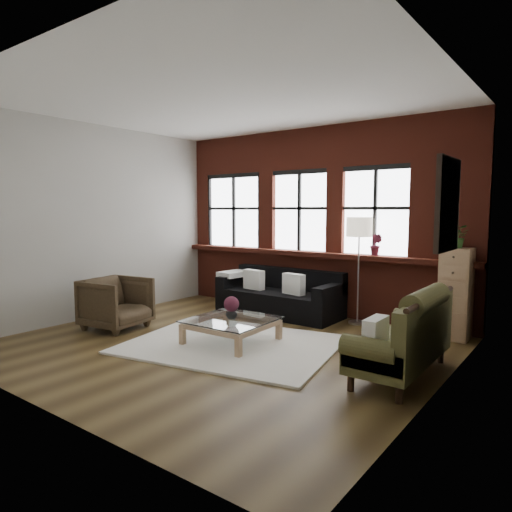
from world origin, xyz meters
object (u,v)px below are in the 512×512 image
Objects in this scene: dark_sofa at (279,292)px; vase at (231,313)px; vintage_settee at (401,336)px; drawer_chest at (456,294)px; armchair at (116,303)px; coffee_table at (232,331)px; floor_lamp at (358,266)px.

vase is (0.44, -1.81, 0.03)m from dark_sofa.
dark_sofa is at bearing 103.74° from vase.
vase is at bearing -175.66° from vintage_settee.
vintage_settee is at bearing -93.62° from drawer_chest.
vintage_settee is 1.95× the size of armchair.
armchair reaches higher than vase.
dark_sofa is 2.06× the size of coffee_table.
dark_sofa is 1.17× the size of floor_lamp.
dark_sofa reaches higher than vase.
floor_lamp reaches higher than vase.
vase is 0.12× the size of drawer_chest.
drawer_chest is (2.79, 0.23, 0.25)m from dark_sofa.
drawer_chest is 0.69× the size of floor_lamp.
vintage_settee is at bearing 4.34° from vase.
floor_lamp is (-1.45, -0.01, 0.28)m from drawer_chest.
dark_sofa is 1.69× the size of drawer_chest.
vintage_settee is 10.46× the size of vase.
vase is at bearing 0.00° from coffee_table.
dark_sofa is 1.87m from coffee_table.
drawer_chest is at bearing 4.81° from dark_sofa.
vintage_settee reaches higher than dark_sofa.
vase reaches higher than coffee_table.
coffee_table is at bearing -114.09° from floor_lamp.
drawer_chest reaches higher than armchair.
armchair is at bearing -167.17° from vase.
coffee_table is at bearing -76.26° from dark_sofa.
armchair is at bearing -149.85° from drawer_chest.
dark_sofa is 13.51× the size of vase.
coffee_table is (0.44, -1.81, -0.22)m from dark_sofa.
vintage_settee is 2.33m from floor_lamp.
vase is 0.09× the size of floor_lamp.
drawer_chest is at bearing -67.90° from armchair.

